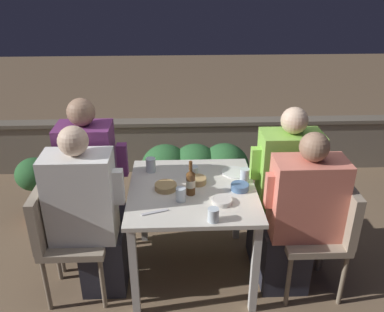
# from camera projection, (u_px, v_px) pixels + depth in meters

# --- Properties ---
(ground_plane) EXTENTS (16.00, 16.00, 0.00)m
(ground_plane) POSITION_uv_depth(u_px,v_px,m) (192.00, 270.00, 3.17)
(ground_plane) COLOR #7A6047
(parapet_wall) EXTENTS (9.00, 0.18, 0.59)m
(parapet_wall) POSITION_uv_depth(u_px,v_px,m) (186.00, 144.00, 4.60)
(parapet_wall) COLOR gray
(parapet_wall) RESTS_ON ground_plane
(dining_table) EXTENTS (0.89, 0.92, 0.74)m
(dining_table) POSITION_uv_depth(u_px,v_px,m) (192.00, 200.00, 2.89)
(dining_table) COLOR silver
(dining_table) RESTS_ON ground_plane
(planter_hedge) EXTENTS (0.99, 0.47, 0.68)m
(planter_hedge) POSITION_uv_depth(u_px,v_px,m) (195.00, 176.00, 3.76)
(planter_hedge) COLOR brown
(planter_hedge) RESTS_ON ground_plane
(chair_left_near) EXTENTS (0.44, 0.44, 0.85)m
(chair_left_near) POSITION_uv_depth(u_px,v_px,m) (61.00, 229.00, 2.76)
(chair_left_near) COLOR gray
(chair_left_near) RESTS_ON ground_plane
(person_white_polo) EXTENTS (0.50, 0.26, 1.28)m
(person_white_polo) POSITION_uv_depth(u_px,v_px,m) (88.00, 215.00, 2.72)
(person_white_polo) COLOR #282833
(person_white_polo) RESTS_ON ground_plane
(chair_left_far) EXTENTS (0.44, 0.44, 0.85)m
(chair_left_far) POSITION_uv_depth(u_px,v_px,m) (71.00, 206.00, 3.03)
(chair_left_far) COLOR gray
(chair_left_far) RESTS_ON ground_plane
(person_purple_stripe) EXTENTS (0.47, 0.26, 1.36)m
(person_purple_stripe) POSITION_uv_depth(u_px,v_px,m) (94.00, 187.00, 2.97)
(person_purple_stripe) COLOR #282833
(person_purple_stripe) RESTS_ON ground_plane
(chair_right_near) EXTENTS (0.44, 0.44, 0.85)m
(chair_right_near) POSITION_uv_depth(u_px,v_px,m) (326.00, 226.00, 2.80)
(chair_right_near) COLOR gray
(chair_right_near) RESTS_ON ground_plane
(person_coral_top) EXTENTS (0.52, 0.26, 1.22)m
(person_coral_top) POSITION_uv_depth(u_px,v_px,m) (299.00, 216.00, 2.76)
(person_coral_top) COLOR #282833
(person_coral_top) RESTS_ON ground_plane
(chair_right_far) EXTENTS (0.44, 0.44, 0.85)m
(chair_right_far) POSITION_uv_depth(u_px,v_px,m) (306.00, 200.00, 3.10)
(chair_right_far) COLOR gray
(chair_right_far) RESTS_ON ground_plane
(person_green_blouse) EXTENTS (0.50, 0.26, 1.27)m
(person_green_blouse) POSITION_uv_depth(u_px,v_px,m) (282.00, 188.00, 3.05)
(person_green_blouse) COLOR #282833
(person_green_blouse) RESTS_ON ground_plane
(beer_bottle) EXTENTS (0.06, 0.06, 0.25)m
(beer_bottle) POSITION_uv_depth(u_px,v_px,m) (191.00, 182.00, 2.74)
(beer_bottle) COLOR brown
(beer_bottle) RESTS_ON dining_table
(plate_0) EXTENTS (0.19, 0.19, 0.01)m
(plate_0) POSITION_uv_depth(u_px,v_px,m) (234.00, 172.00, 3.05)
(plate_0) COLOR white
(plate_0) RESTS_ON dining_table
(bowl_0) EXTENTS (0.13, 0.13, 0.04)m
(bowl_0) POSITION_uv_depth(u_px,v_px,m) (197.00, 180.00, 2.91)
(bowl_0) COLOR tan
(bowl_0) RESTS_ON dining_table
(bowl_1) EXTENTS (0.14, 0.14, 0.03)m
(bowl_1) POSITION_uv_depth(u_px,v_px,m) (222.00, 201.00, 2.67)
(bowl_1) COLOR silver
(bowl_1) RESTS_ON dining_table
(bowl_2) EXTENTS (0.15, 0.15, 0.04)m
(bowl_2) POSITION_uv_depth(u_px,v_px,m) (166.00, 186.00, 2.83)
(bowl_2) COLOR tan
(bowl_2) RESTS_ON dining_table
(bowl_3) EXTENTS (0.13, 0.13, 0.04)m
(bowl_3) POSITION_uv_depth(u_px,v_px,m) (240.00, 187.00, 2.82)
(bowl_3) COLOR #4C709E
(bowl_3) RESTS_ON dining_table
(glass_cup_0) EXTENTS (0.07, 0.07, 0.11)m
(glass_cup_0) POSITION_uv_depth(u_px,v_px,m) (151.00, 165.00, 3.05)
(glass_cup_0) COLOR silver
(glass_cup_0) RESTS_ON dining_table
(glass_cup_1) EXTENTS (0.07, 0.07, 0.08)m
(glass_cup_1) POSITION_uv_depth(u_px,v_px,m) (194.00, 171.00, 3.00)
(glass_cup_1) COLOR silver
(glass_cup_1) RESTS_ON dining_table
(glass_cup_2) EXTENTS (0.07, 0.07, 0.10)m
(glass_cup_2) POSITION_uv_depth(u_px,v_px,m) (245.00, 175.00, 2.91)
(glass_cup_2) COLOR silver
(glass_cup_2) RESTS_ON dining_table
(glass_cup_3) EXTENTS (0.07, 0.07, 0.10)m
(glass_cup_3) POSITION_uv_depth(u_px,v_px,m) (181.00, 195.00, 2.68)
(glass_cup_3) COLOR silver
(glass_cup_3) RESTS_ON dining_table
(glass_cup_4) EXTENTS (0.07, 0.07, 0.09)m
(glass_cup_4) POSITION_uv_depth(u_px,v_px,m) (213.00, 215.00, 2.47)
(glass_cup_4) COLOR silver
(glass_cup_4) RESTS_ON dining_table
(fork_0) EXTENTS (0.17, 0.07, 0.01)m
(fork_0) POSITION_uv_depth(u_px,v_px,m) (155.00, 212.00, 2.57)
(fork_0) COLOR silver
(fork_0) RESTS_ON dining_table
(potted_plant) EXTENTS (0.32, 0.32, 0.63)m
(potted_plant) POSITION_uv_depth(u_px,v_px,m) (36.00, 184.00, 3.62)
(potted_plant) COLOR #9E5638
(potted_plant) RESTS_ON ground_plane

